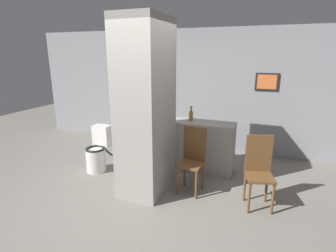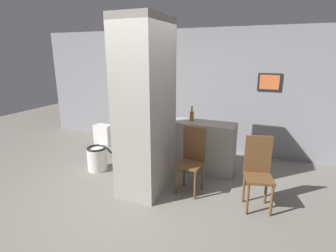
{
  "view_description": "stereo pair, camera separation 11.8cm",
  "coord_description": "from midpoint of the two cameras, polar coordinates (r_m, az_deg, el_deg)",
  "views": [
    {
      "loc": [
        1.55,
        -2.97,
        2.1
      ],
      "look_at": [
        0.07,
        0.87,
        0.95
      ],
      "focal_mm": 28.0,
      "sensor_mm": 36.0,
      "label": 1
    },
    {
      "loc": [
        1.66,
        -2.92,
        2.1
      ],
      "look_at": [
        0.07,
        0.87,
        0.95
      ],
      "focal_mm": 28.0,
      "sensor_mm": 36.0,
      "label": 2
    }
  ],
  "objects": [
    {
      "name": "ground_plane",
      "position": [
        3.96,
        -5.19,
        -16.49
      ],
      "size": [
        14.0,
        14.0,
        0.0
      ],
      "primitive_type": "plane",
      "color": "slate"
    },
    {
      "name": "wall_back",
      "position": [
        5.85,
        6.64,
        7.71
      ],
      "size": [
        8.0,
        0.09,
        2.6
      ],
      "color": "gray",
      "rests_on": "ground_plane"
    },
    {
      "name": "pillar_center",
      "position": [
        3.91,
        -4.13,
        3.8
      ],
      "size": [
        0.65,
        0.93,
        2.6
      ],
      "color": "gray",
      "rests_on": "ground_plane"
    },
    {
      "name": "counter_shelf",
      "position": [
        4.8,
        8.16,
        -4.52
      ],
      "size": [
        1.15,
        0.44,
        0.92
      ],
      "color": "gray",
      "rests_on": "ground_plane"
    },
    {
      "name": "toilet",
      "position": [
        5.03,
        -14.12,
        -5.32
      ],
      "size": [
        0.36,
        0.52,
        0.8
      ],
      "color": "silver",
      "rests_on": "ground_plane"
    },
    {
      "name": "chair_near_pillar",
      "position": [
        4.07,
        6.03,
        -6.87
      ],
      "size": [
        0.39,
        0.39,
        1.01
      ],
      "rotation": [
        0.0,
        0.0,
        -0.08
      ],
      "color": "brown",
      "rests_on": "ground_plane"
    },
    {
      "name": "chair_by_doorway",
      "position": [
        3.86,
        19.87,
        -9.04
      ],
      "size": [
        0.45,
        0.45,
        1.01
      ],
      "rotation": [
        0.0,
        0.0,
        0.28
      ],
      "color": "brown",
      "rests_on": "ground_plane"
    },
    {
      "name": "bicycle",
      "position": [
        5.25,
        -5.53,
        -4.13
      ],
      "size": [
        1.72,
        0.42,
        0.68
      ],
      "color": "black",
      "rests_on": "ground_plane"
    },
    {
      "name": "bottle_tall",
      "position": [
        4.71,
        5.92,
        2.27
      ],
      "size": [
        0.07,
        0.07,
        0.27
      ],
      "color": "olive",
      "rests_on": "counter_shelf"
    }
  ]
}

